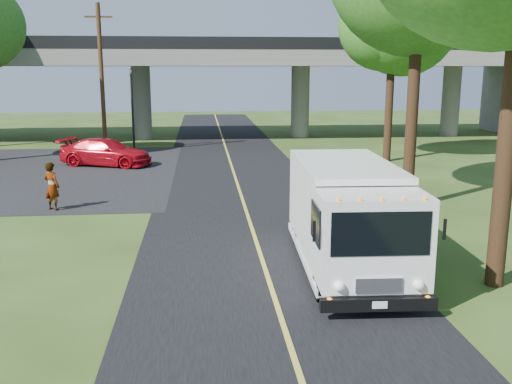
{
  "coord_description": "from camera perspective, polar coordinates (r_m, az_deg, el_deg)",
  "views": [
    {
      "loc": [
        -1.61,
        -11.62,
        5.22
      ],
      "look_at": [
        -0.01,
        4.97,
        1.6
      ],
      "focal_mm": 40.0,
      "sensor_mm": 36.0,
      "label": 1
    }
  ],
  "objects": [
    {
      "name": "road",
      "position": [
        22.3,
        -1.21,
        -1.27
      ],
      "size": [
        7.0,
        90.0,
        0.02
      ],
      "primitive_type": "cube",
      "color": "black",
      "rests_on": "ground"
    },
    {
      "name": "ground",
      "position": [
        12.84,
        2.23,
        -11.74
      ],
      "size": [
        120.0,
        120.0,
        0.0
      ],
      "primitive_type": "plane",
      "color": "#2F3F16",
      "rests_on": "ground"
    },
    {
      "name": "tree_right_far",
      "position": [
        33.41,
        14.05,
        17.19
      ],
      "size": [
        5.77,
        5.67,
        10.99
      ],
      "color": "#382314",
      "rests_on": "ground"
    },
    {
      "name": "red_sedan",
      "position": [
        32.31,
        -14.77,
        3.87
      ],
      "size": [
        5.48,
        3.63,
        1.47
      ],
      "primitive_type": "imported",
      "rotation": [
        0.0,
        0.0,
        1.23
      ],
      "color": "#B10A17",
      "rests_on": "ground"
    },
    {
      "name": "step_van",
      "position": [
        15.07,
        9.2,
        -2.15
      ],
      "size": [
        2.72,
        6.73,
        2.78
      ],
      "rotation": [
        0.0,
        0.0,
        -0.04
      ],
      "color": "white",
      "rests_on": "ground"
    },
    {
      "name": "overpass",
      "position": [
        43.66,
        -3.46,
        11.35
      ],
      "size": [
        54.0,
        10.0,
        7.3
      ],
      "color": "slate",
      "rests_on": "ground"
    },
    {
      "name": "lane_line",
      "position": [
        22.29,
        -1.21,
        -1.22
      ],
      "size": [
        0.12,
        90.0,
        0.01
      ],
      "primitive_type": "cube",
      "color": "gold",
      "rests_on": "road"
    },
    {
      "name": "pedestrian",
      "position": [
        22.57,
        -19.74,
        0.53
      ],
      "size": [
        0.8,
        0.72,
        1.83
      ],
      "primitive_type": "imported",
      "rotation": [
        0.0,
        0.0,
        2.6
      ],
      "color": "gray",
      "rests_on": "ground"
    },
    {
      "name": "traffic_signal",
      "position": [
        37.93,
        -12.29,
        8.92
      ],
      "size": [
        0.18,
        0.22,
        5.2
      ],
      "color": "black",
      "rests_on": "ground"
    },
    {
      "name": "utility_pole",
      "position": [
        36.11,
        -15.17,
        10.84
      ],
      "size": [
        1.6,
        0.26,
        9.0
      ],
      "color": "#472D19",
      "rests_on": "ground"
    },
    {
      "name": "parking_lot",
      "position": [
        31.51,
        -22.77,
        1.76
      ],
      "size": [
        16.0,
        18.0,
        0.01
      ],
      "primitive_type": "cube",
      "color": "black",
      "rests_on": "ground"
    }
  ]
}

